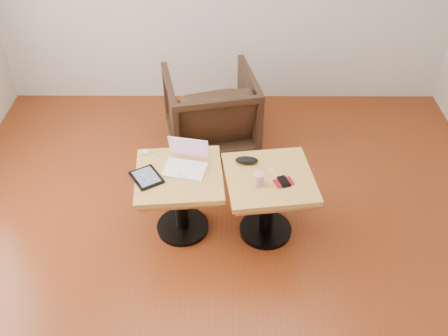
{
  "coord_description": "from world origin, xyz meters",
  "views": [
    {
      "loc": [
        0.01,
        -2.42,
        2.82
      ],
      "look_at": [
        -0.0,
        0.28,
        0.61
      ],
      "focal_mm": 40.0,
      "sensor_mm": 36.0,
      "label": 1
    }
  ],
  "objects_px": {
    "side_table_right": "(268,191)",
    "laptop": "(186,162)",
    "armchair": "(211,111)",
    "striped_cup": "(258,179)",
    "side_table_left": "(180,188)"
  },
  "relations": [
    {
      "from": "side_table_right",
      "to": "armchair",
      "type": "xyz_separation_m",
      "value": [
        -0.45,
        1.14,
        -0.06
      ]
    },
    {
      "from": "side_table_right",
      "to": "armchair",
      "type": "distance_m",
      "value": 1.23
    },
    {
      "from": "side_table_right",
      "to": "striped_cup",
      "type": "bearing_deg",
      "value": -141.05
    },
    {
      "from": "laptop",
      "to": "armchair",
      "type": "height_order",
      "value": "laptop"
    },
    {
      "from": "side_table_right",
      "to": "laptop",
      "type": "distance_m",
      "value": 0.63
    },
    {
      "from": "side_table_right",
      "to": "striped_cup",
      "type": "height_order",
      "value": "striped_cup"
    },
    {
      "from": "side_table_left",
      "to": "armchair",
      "type": "bearing_deg",
      "value": 75.32
    },
    {
      "from": "striped_cup",
      "to": "armchair",
      "type": "height_order",
      "value": "armchair"
    },
    {
      "from": "armchair",
      "to": "side_table_right",
      "type": "bearing_deg",
      "value": 99.31
    },
    {
      "from": "laptop",
      "to": "armchair",
      "type": "relative_size",
      "value": 0.43
    },
    {
      "from": "side_table_left",
      "to": "laptop",
      "type": "relative_size",
      "value": 1.95
    },
    {
      "from": "side_table_left",
      "to": "striped_cup",
      "type": "bearing_deg",
      "value": -16.8
    },
    {
      "from": "side_table_left",
      "to": "striped_cup",
      "type": "height_order",
      "value": "striped_cup"
    },
    {
      "from": "armchair",
      "to": "striped_cup",
      "type": "bearing_deg",
      "value": 94.32
    },
    {
      "from": "striped_cup",
      "to": "side_table_right",
      "type": "bearing_deg",
      "value": 46.48
    }
  ]
}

